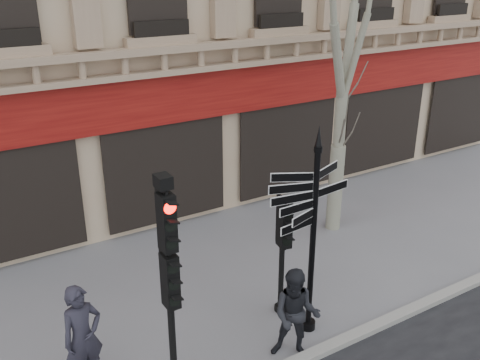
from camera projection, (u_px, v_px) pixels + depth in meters
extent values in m
plane|color=slate|center=(269.00, 318.00, 11.00)|extent=(80.00, 80.00, 0.00)
cube|color=gray|center=(312.00, 355.00, 9.87)|extent=(80.00, 0.25, 0.12)
cube|color=#600909|center=(163.00, 99.00, 13.49)|extent=(28.00, 0.25, 1.30)
cube|color=#8D725B|center=(164.00, 61.00, 12.94)|extent=(28.00, 0.35, 0.74)
cylinder|color=black|center=(312.00, 246.00, 10.00)|extent=(0.11, 0.11, 3.73)
cylinder|color=black|center=(308.00, 324.00, 10.68)|extent=(0.29, 0.29, 0.17)
cone|color=black|center=(319.00, 136.00, 9.19)|extent=(0.12, 0.12, 0.37)
cylinder|color=black|center=(170.00, 294.00, 8.72)|extent=(0.12, 0.12, 3.55)
cube|color=black|center=(169.00, 279.00, 8.62)|extent=(0.43, 0.31, 0.96)
cube|color=black|center=(165.00, 221.00, 8.22)|extent=(0.43, 0.31, 0.96)
sphere|color=#FF0C05|center=(165.00, 206.00, 8.13)|extent=(0.20, 0.20, 0.20)
cube|color=black|center=(163.00, 181.00, 7.97)|extent=(0.23, 0.29, 0.20)
cylinder|color=black|center=(282.00, 258.00, 10.78)|extent=(0.12, 0.12, 2.52)
cylinder|color=black|center=(280.00, 307.00, 11.23)|extent=(0.26, 0.26, 0.14)
cube|color=black|center=(283.00, 223.00, 10.48)|extent=(0.47, 0.37, 0.96)
cylinder|color=gray|center=(335.00, 188.00, 14.32)|extent=(0.39, 0.39, 2.38)
cylinder|color=gray|center=(340.00, 121.00, 13.63)|extent=(0.30, 0.30, 1.52)
imported|color=#22212C|center=(83.00, 337.00, 8.95)|extent=(0.79, 0.60, 1.94)
imported|color=black|center=(296.00, 315.00, 9.61)|extent=(1.11, 1.10, 1.81)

